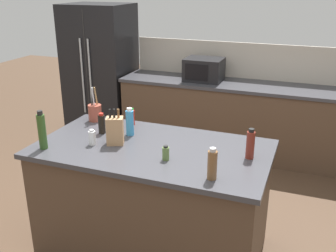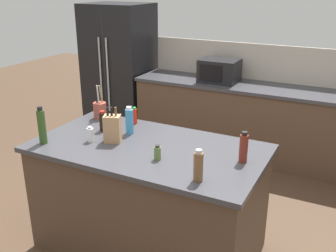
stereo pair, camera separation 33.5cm
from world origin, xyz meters
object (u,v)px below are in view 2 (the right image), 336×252
at_px(dish_soap_bottle, 129,121).
at_px(pepper_grinder, 198,166).
at_px(knife_block, 112,128).
at_px(vinegar_bottle, 244,148).
at_px(utensil_crock, 100,110).
at_px(refrigerator, 120,70).
at_px(hot_sauce_bottle, 135,116).
at_px(spice_jar_oregano, 157,153).
at_px(olive_oil_bottle, 42,126).
at_px(salt_shaker, 90,135).
at_px(soy_sauce_bottle, 103,121).
at_px(microwave, 219,70).

xyz_separation_m(dish_soap_bottle, pepper_grinder, (0.84, -0.50, -0.01)).
xyz_separation_m(knife_block, vinegar_bottle, (1.04, 0.12, -0.01)).
xyz_separation_m(knife_block, utensil_crock, (-0.43, 0.42, -0.03)).
bearing_deg(refrigerator, vinegar_bottle, -41.04).
distance_m(refrigerator, pepper_grinder, 3.49).
relative_size(dish_soap_bottle, hot_sauce_bottle, 1.54).
height_order(refrigerator, spice_jar_oregano, refrigerator).
xyz_separation_m(knife_block, spice_jar_oregano, (0.48, -0.13, -0.06)).
distance_m(refrigerator, hot_sauce_bottle, 2.33).
height_order(dish_soap_bottle, olive_oil_bottle, olive_oil_bottle).
distance_m(salt_shaker, vinegar_bottle, 1.22).
bearing_deg(refrigerator, utensil_crock, -61.13).
bearing_deg(pepper_grinder, refrigerator, 132.02).
bearing_deg(salt_shaker, dish_soap_bottle, 57.19).
xyz_separation_m(knife_block, salt_shaker, (-0.16, -0.08, -0.05)).
distance_m(knife_block, olive_oil_bottle, 0.55).
height_order(dish_soap_bottle, hot_sauce_bottle, dish_soap_bottle).
xyz_separation_m(utensil_crock, dish_soap_bottle, (0.46, -0.21, 0.03)).
bearing_deg(knife_block, soy_sauce_bottle, 120.76).
distance_m(utensil_crock, dish_soap_bottle, 0.50).
relative_size(utensil_crock, vinegar_bottle, 1.40).
bearing_deg(hot_sauce_bottle, utensil_crock, -176.79).
bearing_deg(utensil_crock, soy_sauce_bottle, -49.45).
relative_size(microwave, soy_sauce_bottle, 2.65).
bearing_deg(vinegar_bottle, salt_shaker, -170.84).
bearing_deg(soy_sauce_bottle, vinegar_bottle, -2.23).
height_order(refrigerator, olive_oil_bottle, refrigerator).
relative_size(refrigerator, knife_block, 6.39).
relative_size(knife_block, dish_soap_bottle, 1.22).
xyz_separation_m(dish_soap_bottle, soy_sauce_bottle, (-0.24, -0.05, -0.03)).
relative_size(dish_soap_bottle, spice_jar_oregano, 2.12).
xyz_separation_m(microwave, spice_jar_oregano, (0.40, -2.38, -0.09)).
bearing_deg(dish_soap_bottle, vinegar_bottle, -5.48).
bearing_deg(vinegar_bottle, refrigerator, 138.96).
relative_size(utensil_crock, olive_oil_bottle, 1.05).
relative_size(refrigerator, spice_jar_oregano, 16.58).
bearing_deg(pepper_grinder, hot_sauce_bottle, 141.80).
bearing_deg(dish_soap_bottle, refrigerator, 125.62).
relative_size(microwave, knife_block, 1.63).
xyz_separation_m(dish_soap_bottle, hot_sauce_bottle, (-0.09, 0.23, -0.04)).
xyz_separation_m(microwave, salt_shaker, (-0.24, -2.33, -0.08)).
bearing_deg(soy_sauce_bottle, refrigerator, 120.44).
relative_size(microwave, hot_sauce_bottle, 3.07).
xyz_separation_m(pepper_grinder, vinegar_bottle, (0.17, 0.41, 0.00)).
xyz_separation_m(refrigerator, knife_block, (1.47, -2.30, 0.13)).
bearing_deg(microwave, pepper_grinder, -72.75).
distance_m(refrigerator, olive_oil_bottle, 2.76).
relative_size(soy_sauce_bottle, hot_sauce_bottle, 1.16).
distance_m(olive_oil_bottle, hot_sauce_bottle, 0.83).
distance_m(refrigerator, dish_soap_bottle, 2.57).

